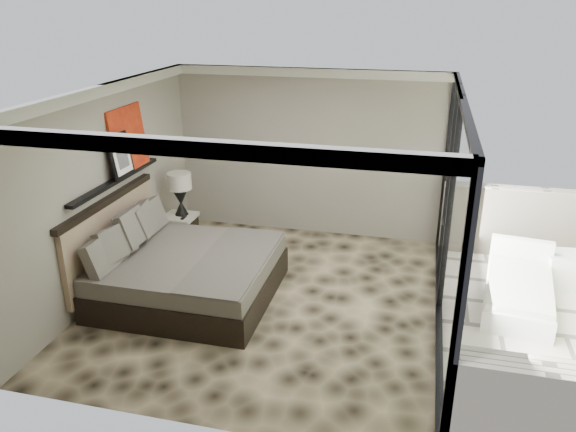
% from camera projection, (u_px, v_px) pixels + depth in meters
% --- Properties ---
extents(floor, '(5.00, 5.00, 0.00)m').
position_uv_depth(floor, '(269.00, 299.00, 7.65)').
color(floor, black).
rests_on(floor, ground).
extents(ceiling, '(4.50, 5.00, 0.02)m').
position_uv_depth(ceiling, '(266.00, 92.00, 6.63)').
color(ceiling, silver).
rests_on(ceiling, back_wall).
extents(back_wall, '(4.50, 0.02, 2.80)m').
position_uv_depth(back_wall, '(308.00, 153.00, 9.39)').
color(back_wall, gray).
rests_on(back_wall, floor).
extents(left_wall, '(0.02, 5.00, 2.80)m').
position_uv_depth(left_wall, '(109.00, 189.00, 7.64)').
color(left_wall, gray).
rests_on(left_wall, floor).
extents(glass_wall, '(0.08, 5.00, 2.80)m').
position_uv_depth(glass_wall, '(450.00, 218.00, 6.63)').
color(glass_wall, white).
rests_on(glass_wall, floor).
extents(terrace_slab, '(3.00, 5.00, 0.12)m').
position_uv_depth(terrace_slab, '(565.00, 340.00, 6.83)').
color(terrace_slab, beige).
rests_on(terrace_slab, ground).
extents(picture_ledge, '(0.12, 2.20, 0.05)m').
position_uv_depth(picture_ledge, '(116.00, 180.00, 7.68)').
color(picture_ledge, black).
rests_on(picture_ledge, left_wall).
extents(bed, '(2.29, 2.21, 1.27)m').
position_uv_depth(bed, '(182.00, 270.00, 7.63)').
color(bed, black).
rests_on(bed, floor).
extents(nightstand, '(0.50, 0.50, 0.50)m').
position_uv_depth(nightstand, '(181.00, 231.00, 9.25)').
color(nightstand, black).
rests_on(nightstand, floor).
extents(table_lamp, '(0.39, 0.39, 0.71)m').
position_uv_depth(table_lamp, '(180.00, 188.00, 9.03)').
color(table_lamp, black).
rests_on(table_lamp, nightstand).
extents(abstract_canvas, '(0.13, 0.90, 0.90)m').
position_uv_depth(abstract_canvas, '(128.00, 139.00, 7.92)').
color(abstract_canvas, '#B5500F').
rests_on(abstract_canvas, picture_ledge).
extents(framed_print, '(0.11, 0.50, 0.60)m').
position_uv_depth(framed_print, '(121.00, 155.00, 7.65)').
color(framed_print, black).
rests_on(framed_print, picture_ledge).
extents(ottoman, '(0.52, 0.52, 0.48)m').
position_uv_depth(ottoman, '(563.00, 269.00, 7.94)').
color(ottoman, silver).
rests_on(ottoman, terrace_slab).
extents(lounger, '(1.04, 1.77, 0.66)m').
position_uv_depth(lounger, '(518.00, 291.00, 7.45)').
color(lounger, silver).
rests_on(lounger, terrace_slab).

